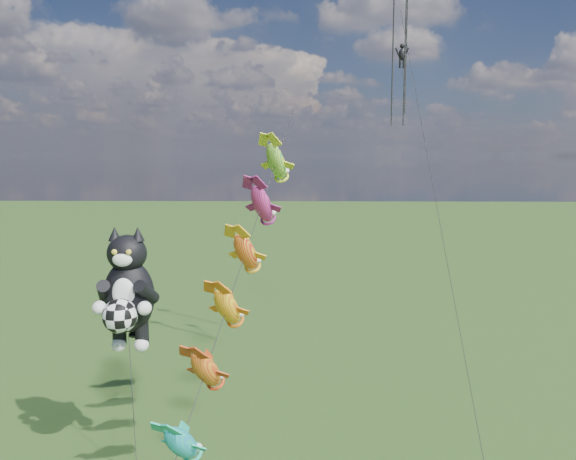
{
  "coord_description": "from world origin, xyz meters",
  "views": [
    {
      "loc": [
        12.36,
        -17.8,
        13.41
      ],
      "look_at": [
        11.74,
        11.2,
        9.59
      ],
      "focal_mm": 35.0,
      "sensor_mm": 36.0,
      "label": 1
    }
  ],
  "objects": [
    {
      "name": "cat_kite_rig",
      "position": [
        4.75,
        6.2,
        7.54
      ],
      "size": [
        2.72,
        4.23,
        10.35
      ],
      "rotation": [
        0.0,
        0.0,
        0.32
      ],
      "color": "brown",
      "rests_on": "ground"
    },
    {
      "name": "fish_windsock_rig",
      "position": [
        9.97,
        2.87,
        8.79
      ],
      "size": [
        4.96,
        15.25,
        15.66
      ],
      "rotation": [
        0.0,
        0.0,
        0.02
      ],
      "color": "brown",
      "rests_on": "ground"
    },
    {
      "name": "parafoil_rig",
      "position": [
        18.22,
        15.15,
        19.48
      ],
      "size": [
        2.21,
        17.46,
        24.41
      ],
      "rotation": [
        0.0,
        0.0,
        0.14
      ],
      "color": "brown",
      "rests_on": "ground"
    }
  ]
}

